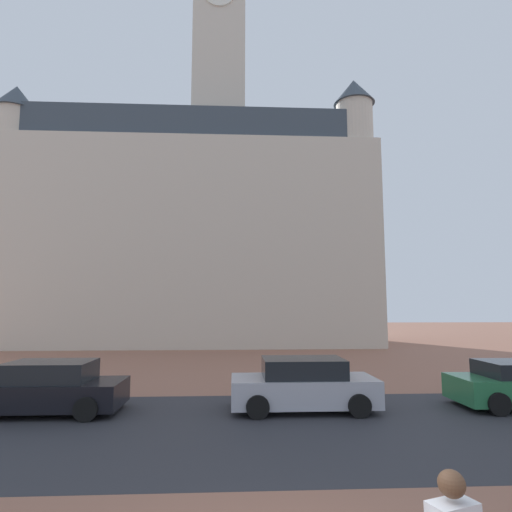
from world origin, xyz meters
TOP-DOWN VIEW (x-y plane):
  - ground_plane at (0.00, 10.00)m, footprint 120.00×120.00m
  - street_asphalt_strip at (0.00, 7.19)m, footprint 120.00×7.42m
  - landmark_building at (-3.69, 30.89)m, footprint 29.17×10.91m
  - car_black at (-5.62, 8.82)m, footprint 4.15×2.06m
  - car_silver at (1.74, 8.82)m, footprint 4.25×2.06m

SIDE VIEW (x-z plane):
  - ground_plane at x=0.00m, z-range 0.00..0.00m
  - street_asphalt_strip at x=0.00m, z-range 0.00..0.00m
  - car_black at x=-5.62m, z-range -0.03..1.42m
  - car_silver at x=1.74m, z-range -0.03..1.47m
  - landmark_building at x=-3.69m, z-range -8.51..28.19m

